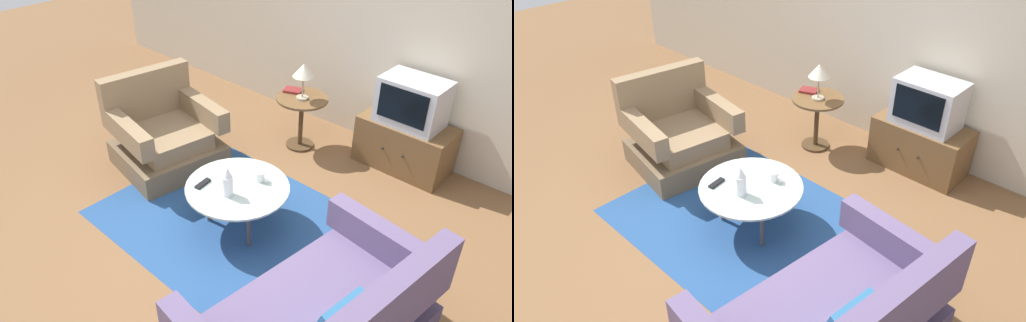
% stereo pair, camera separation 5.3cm
% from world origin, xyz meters
% --- Properties ---
extents(ground_plane, '(16.00, 16.00, 0.00)m').
position_xyz_m(ground_plane, '(0.00, 0.00, 0.00)').
color(ground_plane, brown).
extents(back_wall, '(9.00, 0.12, 2.70)m').
position_xyz_m(back_wall, '(0.00, 2.27, 1.35)').
color(back_wall, '#BCB29E').
rests_on(back_wall, ground).
extents(area_rug, '(2.40, 1.75, 0.00)m').
position_xyz_m(area_rug, '(-0.05, 0.12, 0.00)').
color(area_rug, navy).
rests_on(area_rug, ground).
extents(armchair, '(1.04, 1.09, 0.92)m').
position_xyz_m(armchair, '(-1.32, 0.34, 0.31)').
color(armchair, brown).
rests_on(armchair, ground).
extents(coffee_table, '(0.88, 0.88, 0.43)m').
position_xyz_m(coffee_table, '(-0.05, 0.12, 0.40)').
color(coffee_table, '#B2C6C1').
rests_on(coffee_table, ground).
extents(side_table, '(0.55, 0.55, 0.59)m').
position_xyz_m(side_table, '(-0.50, 1.54, 0.43)').
color(side_table, brown).
rests_on(side_table, ground).
extents(tv_stand, '(0.92, 0.49, 0.51)m').
position_xyz_m(tv_stand, '(0.52, 1.94, 0.25)').
color(tv_stand, brown).
rests_on(tv_stand, ground).
extents(television, '(0.62, 0.42, 0.46)m').
position_xyz_m(television, '(0.52, 1.94, 0.74)').
color(television, '#B7B7BC').
rests_on(television, tv_stand).
extents(table_lamp, '(0.22, 0.22, 0.38)m').
position_xyz_m(table_lamp, '(-0.49, 1.52, 0.89)').
color(table_lamp, '#9E937A').
rests_on(table_lamp, side_table).
extents(vase, '(0.09, 0.09, 0.27)m').
position_xyz_m(vase, '(-0.02, -0.01, 0.55)').
color(vase, white).
rests_on(vase, coffee_table).
extents(mug, '(0.13, 0.08, 0.09)m').
position_xyz_m(mug, '(0.04, 0.31, 0.47)').
color(mug, white).
rests_on(mug, coffee_table).
extents(tv_remote_dark, '(0.07, 0.16, 0.02)m').
position_xyz_m(tv_remote_dark, '(-0.28, -0.06, 0.44)').
color(tv_remote_dark, black).
rests_on(tv_remote_dark, coffee_table).
extents(book, '(0.23, 0.20, 0.03)m').
position_xyz_m(book, '(-0.67, 1.59, 0.60)').
color(book, maroon).
rests_on(book, side_table).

